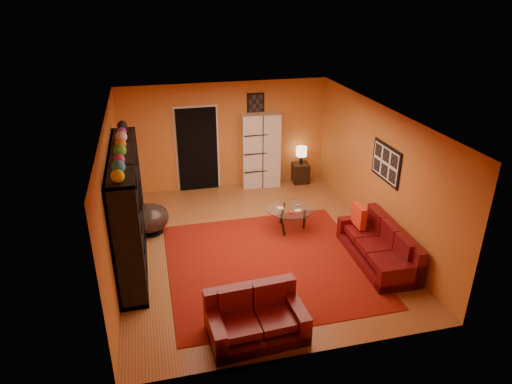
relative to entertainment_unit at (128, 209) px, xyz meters
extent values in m
plane|color=brown|center=(2.27, 0.00, -1.05)|extent=(6.00, 6.00, 0.00)
plane|color=white|center=(2.27, 0.00, 1.55)|extent=(6.00, 6.00, 0.00)
plane|color=#BD6B29|center=(2.27, 3.00, 0.25)|extent=(6.00, 0.00, 6.00)
plane|color=#BD6B29|center=(2.27, -3.00, 0.25)|extent=(6.00, 0.00, 6.00)
plane|color=#BD6B29|center=(-0.23, 0.00, 0.25)|extent=(0.00, 6.00, 6.00)
plane|color=#BD6B29|center=(4.78, 0.00, 0.25)|extent=(0.00, 6.00, 6.00)
cube|color=#62100B|center=(2.38, -0.70, -1.04)|extent=(3.60, 3.60, 0.01)
cube|color=black|center=(1.57, 2.96, -0.03)|extent=(0.95, 0.10, 2.04)
cube|color=black|center=(4.75, -0.30, 0.55)|extent=(0.03, 1.00, 0.70)
cube|color=black|center=(3.02, 2.98, 1.00)|extent=(0.42, 0.03, 0.52)
cube|color=black|center=(0.00, 0.00, 0.00)|extent=(0.45, 3.00, 2.10)
imported|color=black|center=(0.05, 0.04, -0.06)|extent=(0.92, 0.12, 0.53)
cube|color=#48090E|center=(4.32, -1.08, -0.89)|extent=(0.85, 1.97, 0.32)
cube|color=#48090E|center=(4.63, -1.09, -0.62)|extent=(0.24, 1.95, 0.85)
cube|color=#48090E|center=(4.30, -1.97, -0.74)|extent=(0.80, 0.20, 0.62)
cube|color=#48090E|center=(4.35, -0.20, -0.74)|extent=(0.80, 0.20, 0.62)
cube|color=#48090E|center=(4.27, -1.61, -0.58)|extent=(0.59, 0.53, 0.12)
cube|color=#48090E|center=(4.29, -1.08, -0.58)|extent=(0.59, 0.53, 0.12)
cube|color=#48090E|center=(4.30, -0.56, -0.58)|extent=(0.59, 0.53, 0.12)
cube|color=#48090E|center=(1.72, -2.50, -0.89)|extent=(1.42, 0.91, 0.32)
cube|color=#48090E|center=(1.70, -2.18, -0.62)|extent=(1.38, 0.26, 0.85)
cube|color=#48090E|center=(2.32, -2.46, -0.74)|extent=(0.23, 0.84, 0.62)
cube|color=#48090E|center=(1.12, -2.54, -0.74)|extent=(0.23, 0.84, 0.62)
cube|color=#48090E|center=(1.97, -2.52, -0.58)|extent=(0.52, 0.63, 0.12)
cube|color=#48090E|center=(1.47, -2.56, -0.58)|extent=(0.52, 0.63, 0.12)
cube|color=red|center=(4.22, -0.46, -0.42)|extent=(0.12, 0.42, 0.42)
cylinder|color=silver|center=(3.13, 0.42, -0.57)|extent=(0.96, 0.96, 0.02)
cylinder|color=black|center=(3.42, 0.34, -0.81)|extent=(0.05, 0.05, 0.46)
cylinder|color=black|center=(3.06, 0.71, -0.81)|extent=(0.05, 0.05, 0.46)
cylinder|color=black|center=(2.92, 0.22, -0.81)|extent=(0.05, 0.05, 0.46)
cube|color=silver|center=(3.11, 2.80, -0.13)|extent=(0.96, 0.48, 1.85)
cylinder|color=black|center=(0.33, 0.96, -1.03)|extent=(0.44, 0.44, 0.03)
cylinder|color=black|center=(0.33, 0.96, -0.95)|extent=(0.06, 0.06, 0.15)
ellipsoid|color=#453E3D|center=(0.33, 0.96, -0.71)|extent=(0.77, 0.77, 0.58)
cube|color=black|center=(4.15, 2.75, -0.80)|extent=(0.43, 0.43, 0.50)
cylinder|color=black|center=(4.15, 2.75, -0.44)|extent=(0.08, 0.08, 0.22)
cylinder|color=#EDC282|center=(4.15, 2.75, -0.22)|extent=(0.27, 0.27, 0.23)
camera|label=1|loc=(0.50, -7.50, 3.60)|focal=32.00mm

